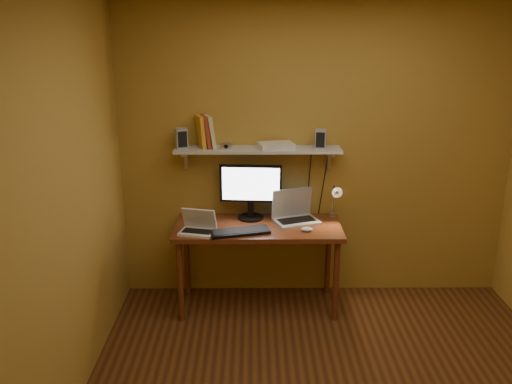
{
  "coord_description": "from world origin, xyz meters",
  "views": [
    {
      "loc": [
        -0.55,
        -2.97,
        2.39
      ],
      "look_at": [
        -0.52,
        1.18,
        1.08
      ],
      "focal_mm": 38.0,
      "sensor_mm": 36.0,
      "label": 1
    }
  ],
  "objects_px": {
    "speaker_left": "(181,138)",
    "router": "(276,146)",
    "monitor": "(251,189)",
    "mouse": "(307,229)",
    "desk": "(258,235)",
    "shelf_camera": "(226,146)",
    "desk_lamp": "(335,197)",
    "netbook": "(198,226)",
    "wall_shelf": "(258,150)",
    "laptop": "(294,213)",
    "speaker_right": "(321,139)",
    "keyboard": "(240,232)"
  },
  "relations": [
    {
      "from": "netbook",
      "to": "mouse",
      "type": "distance_m",
      "value": 0.89
    },
    {
      "from": "keyboard",
      "to": "mouse",
      "type": "relative_size",
      "value": 5.0
    },
    {
      "from": "netbook",
      "to": "desk_lamp",
      "type": "relative_size",
      "value": 0.84
    },
    {
      "from": "monitor",
      "to": "desk_lamp",
      "type": "height_order",
      "value": "monitor"
    },
    {
      "from": "desk_lamp",
      "to": "speaker_right",
      "type": "xyz_separation_m",
      "value": [
        -0.13,
        0.06,
        0.5
      ]
    },
    {
      "from": "monitor",
      "to": "router",
      "type": "relative_size",
      "value": 1.88
    },
    {
      "from": "keyboard",
      "to": "router",
      "type": "xyz_separation_m",
      "value": [
        0.3,
        0.35,
        0.64
      ]
    },
    {
      "from": "laptop",
      "to": "router",
      "type": "bearing_deg",
      "value": 141.62
    },
    {
      "from": "keyboard",
      "to": "shelf_camera",
      "type": "xyz_separation_m",
      "value": [
        -0.12,
        0.31,
        0.64
      ]
    },
    {
      "from": "wall_shelf",
      "to": "keyboard",
      "type": "bearing_deg",
      "value": -112.23
    },
    {
      "from": "mouse",
      "to": "speaker_right",
      "type": "height_order",
      "value": "speaker_right"
    },
    {
      "from": "laptop",
      "to": "speaker_right",
      "type": "xyz_separation_m",
      "value": [
        0.21,
        0.06,
        0.63
      ]
    },
    {
      "from": "wall_shelf",
      "to": "netbook",
      "type": "height_order",
      "value": "wall_shelf"
    },
    {
      "from": "speaker_left",
      "to": "shelf_camera",
      "type": "bearing_deg",
      "value": -28.15
    },
    {
      "from": "speaker_left",
      "to": "speaker_right",
      "type": "bearing_deg",
      "value": -20.43
    },
    {
      "from": "desk_lamp",
      "to": "speaker_right",
      "type": "height_order",
      "value": "speaker_right"
    },
    {
      "from": "monitor",
      "to": "mouse",
      "type": "bearing_deg",
      "value": -29.68
    },
    {
      "from": "mouse",
      "to": "shelf_camera",
      "type": "xyz_separation_m",
      "value": [
        -0.67,
        0.27,
        0.64
      ]
    },
    {
      "from": "desk",
      "to": "wall_shelf",
      "type": "relative_size",
      "value": 1.0
    },
    {
      "from": "desk",
      "to": "speaker_left",
      "type": "relative_size",
      "value": 8.32
    },
    {
      "from": "wall_shelf",
      "to": "monitor",
      "type": "relative_size",
      "value": 2.63
    },
    {
      "from": "keyboard",
      "to": "speaker_left",
      "type": "height_order",
      "value": "speaker_left"
    },
    {
      "from": "desk",
      "to": "shelf_camera",
      "type": "relative_size",
      "value": 14.19
    },
    {
      "from": "desk",
      "to": "netbook",
      "type": "relative_size",
      "value": 4.44
    },
    {
      "from": "laptop",
      "to": "speaker_right",
      "type": "relative_size",
      "value": 2.67
    },
    {
      "from": "router",
      "to": "monitor",
      "type": "bearing_deg",
      "value": -179.86
    },
    {
      "from": "wall_shelf",
      "to": "mouse",
      "type": "relative_size",
      "value": 14.49
    },
    {
      "from": "monitor",
      "to": "keyboard",
      "type": "bearing_deg",
      "value": -99.73
    },
    {
      "from": "speaker_left",
      "to": "router",
      "type": "height_order",
      "value": "speaker_left"
    },
    {
      "from": "keyboard",
      "to": "speaker_left",
      "type": "bearing_deg",
      "value": 128.79
    },
    {
      "from": "keyboard",
      "to": "shelf_camera",
      "type": "relative_size",
      "value": 4.9
    },
    {
      "from": "desk_lamp",
      "to": "router",
      "type": "relative_size",
      "value": 1.32
    },
    {
      "from": "netbook",
      "to": "shelf_camera",
      "type": "height_order",
      "value": "shelf_camera"
    },
    {
      "from": "speaker_right",
      "to": "shelf_camera",
      "type": "distance_m",
      "value": 0.8
    },
    {
      "from": "netbook",
      "to": "keyboard",
      "type": "distance_m",
      "value": 0.34
    },
    {
      "from": "laptop",
      "to": "desk_lamp",
      "type": "distance_m",
      "value": 0.37
    },
    {
      "from": "keyboard",
      "to": "speaker_right",
      "type": "bearing_deg",
      "value": 13.38
    },
    {
      "from": "monitor",
      "to": "desk_lamp",
      "type": "relative_size",
      "value": 1.42
    },
    {
      "from": "monitor",
      "to": "shelf_camera",
      "type": "distance_m",
      "value": 0.44
    },
    {
      "from": "keyboard",
      "to": "wall_shelf",
      "type": "bearing_deg",
      "value": 53.31
    },
    {
      "from": "shelf_camera",
      "to": "router",
      "type": "height_order",
      "value": "shelf_camera"
    },
    {
      "from": "wall_shelf",
      "to": "mouse",
      "type": "height_order",
      "value": "wall_shelf"
    },
    {
      "from": "router",
      "to": "speaker_left",
      "type": "bearing_deg",
      "value": 178.98
    },
    {
      "from": "laptop",
      "to": "desk_lamp",
      "type": "relative_size",
      "value": 1.15
    },
    {
      "from": "desk",
      "to": "netbook",
      "type": "bearing_deg",
      "value": -163.36
    },
    {
      "from": "netbook",
      "to": "router",
      "type": "distance_m",
      "value": 0.93
    },
    {
      "from": "monitor",
      "to": "speaker_right",
      "type": "xyz_separation_m",
      "value": [
        0.59,
        0.0,
        0.44
      ]
    },
    {
      "from": "wall_shelf",
      "to": "speaker_right",
      "type": "bearing_deg",
      "value": -0.96
    },
    {
      "from": "netbook",
      "to": "laptop",
      "type": "bearing_deg",
      "value": 32.24
    },
    {
      "from": "desk",
      "to": "wall_shelf",
      "type": "height_order",
      "value": "wall_shelf"
    }
  ]
}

